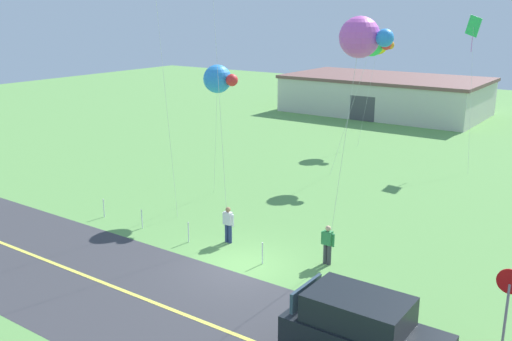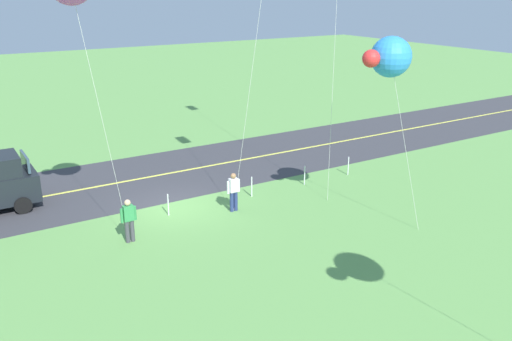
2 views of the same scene
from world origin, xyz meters
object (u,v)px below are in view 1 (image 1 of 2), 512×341
Objects in this scene: stop_sign at (509,293)px; kite_yellow_high at (473,29)px; person_adult_companion at (328,243)px; car_suv_foreground at (363,334)px; kite_blue_mid at (361,37)px; kite_pink_drift at (379,45)px; kite_green_far at (373,44)px; person_adult_near at (228,223)px; warehouse_distant at (385,95)px; kite_cyan_top at (218,79)px.

stop_sign is 0.27× the size of kite_yellow_high.
car_suv_foreground is at bearing 47.78° from person_adult_companion.
kite_blue_mid is 1.19× the size of kite_pink_drift.
kite_yellow_high is 6.96m from kite_pink_drift.
kite_green_far reaches higher than stop_sign.
person_adult_companion is 0.20× the size of kite_pink_drift.
kite_green_far reaches higher than person_adult_companion.
kite_blue_mid reaches higher than kite_pink_drift.
person_adult_near is 15.69m from kite_green_far.
kite_blue_mid is 0.51× the size of warehouse_distant.
kite_cyan_top reaches higher than warehouse_distant.
car_suv_foreground reaches higher than person_adult_near.
kite_green_far is at bearing -123.65° from kite_yellow_high.
kite_pink_drift is (-8.50, 21.15, -1.53)m from kite_blue_mid.
kite_pink_drift is at bearing 170.48° from kite_yellow_high.
kite_green_far is 1.06× the size of kite_pink_drift.
kite_yellow_high reaches higher than person_adult_companion.
person_adult_near and person_adult_companion have the same top height.
stop_sign is (2.92, 3.39, 0.65)m from car_suv_foreground.
person_adult_near is 34.88m from warehouse_distant.
car_suv_foreground is at bearing -111.38° from person_adult_near.
kite_cyan_top is (-3.66, -9.95, -1.32)m from kite_green_far.
kite_yellow_high is (-4.70, 25.34, 7.30)m from car_suv_foreground.
kite_pink_drift is (-2.84, 21.33, 6.33)m from person_adult_near.
person_adult_companion is 0.23× the size of kite_cyan_top.
stop_sign is 1.60× the size of person_adult_near.
kite_yellow_high is at bearing -9.52° from kite_pink_drift.
person_adult_near is at bearing -178.11° from kite_blue_mid.
kite_yellow_high is 7.32m from kite_green_far.
person_adult_companion is at bearing -71.30° from kite_green_far.
kite_cyan_top is at bearing -115.65° from kite_yellow_high.
person_adult_companion is 21.12m from kite_yellow_high.
kite_pink_drift is (-7.34, 20.83, 6.33)m from person_adult_companion.
kite_yellow_high is (-1.75, 20.02, -0.28)m from kite_blue_mid.
kite_cyan_top is at bearing -110.18° from kite_green_far.
car_suv_foreground is at bearing -65.65° from kite_green_far.
kite_green_far reaches higher than warehouse_distant.
stop_sign reaches higher than person_adult_near.
kite_green_far is at bearing 114.35° from car_suv_foreground.
kite_blue_mid is 20.09m from kite_yellow_high.
kite_yellow_high is 1.33× the size of kite_cyan_top.
kite_blue_mid reaches higher than kite_green_far.
kite_cyan_top is (-0.94, -17.14, -0.87)m from kite_pink_drift.
kite_blue_mid reaches higher than stop_sign.
warehouse_distant is (-4.61, 12.72, -5.44)m from kite_pink_drift.
stop_sign reaches higher than person_adult_companion.
kite_pink_drift is (-14.37, 23.08, 5.40)m from stop_sign.
car_suv_foreground is 4.52m from stop_sign.
person_adult_companion is 35.63m from warehouse_distant.
stop_sign is at bearing 49.31° from car_suv_foreground.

